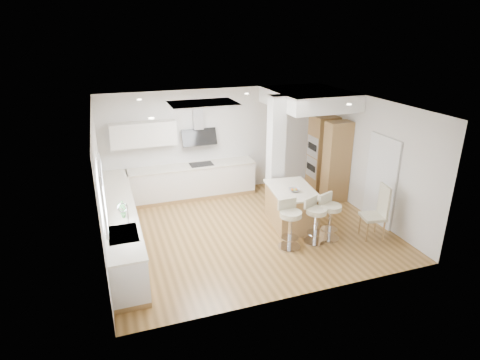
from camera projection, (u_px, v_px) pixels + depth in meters
name	position (u px, v px, depth m)	size (l,w,h in m)	color
ground	(248.00, 230.00, 9.02)	(6.00, 6.00, 0.00)	olive
ceiling	(248.00, 230.00, 9.02)	(6.00, 5.00, 0.02)	white
wall_back	(216.00, 141.00, 10.72)	(6.00, 0.04, 2.80)	silver
wall_left	(100.00, 189.00, 7.60)	(0.04, 5.00, 2.80)	silver
wall_right	(368.00, 157.00, 9.44)	(0.04, 5.00, 2.80)	silver
skylight	(203.00, 104.00, 8.31)	(4.10, 2.10, 0.06)	silver
window_left	(102.00, 191.00, 6.72)	(0.06, 1.28, 1.07)	white
doorway_right	(381.00, 182.00, 9.05)	(0.05, 1.00, 2.10)	#3F3831
counter_left	(121.00, 225.00, 8.24)	(0.63, 4.50, 1.35)	#9D7643
counter_back	(186.00, 173.00, 10.45)	(3.62, 0.63, 2.50)	#9D7643
pillar	(276.00, 154.00, 9.68)	(0.35, 0.35, 2.80)	silver
soffit	(308.00, 98.00, 9.97)	(1.78, 2.20, 0.40)	white
oven_column	(327.00, 157.00, 10.55)	(0.63, 1.21, 2.10)	#9D7643
peninsula	(291.00, 206.00, 9.14)	(1.12, 1.54, 0.94)	#9D7643
bar_stool_a	(290.00, 222.00, 8.11)	(0.49, 0.49, 1.04)	silver
bar_stool_b	(315.00, 218.00, 8.32)	(0.59, 0.59, 0.99)	silver
bar_stool_c	(330.00, 214.00, 8.47)	(0.58, 0.58, 1.00)	silver
dining_chair	(378.00, 210.00, 8.50)	(0.54, 0.54, 1.19)	beige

